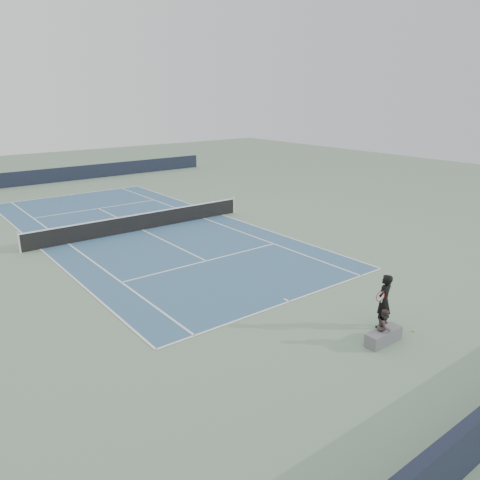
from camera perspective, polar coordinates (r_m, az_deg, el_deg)
ground at (r=26.68m, az=-11.82°, el=1.19°), size 80.00×80.00×0.00m
court_surface at (r=26.68m, az=-11.82°, el=1.21°), size 10.97×23.77×0.01m
tennis_net at (r=26.54m, az=-11.89°, el=2.24°), size 12.90×0.10×1.07m
windscreen_far at (r=43.03m, az=-22.62°, el=7.19°), size 30.00×0.25×1.20m
tennis_player at (r=15.87m, az=17.11°, el=-7.14°), size 0.83×0.58×1.83m
tennis_ball at (r=16.26m, az=20.40°, el=-10.32°), size 0.07×0.07×0.07m
spectator_bench at (r=15.15m, az=17.14°, el=-10.59°), size 1.40×0.83×1.14m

